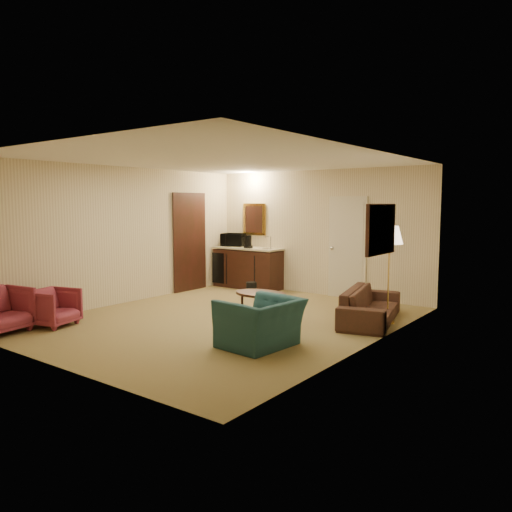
{
  "coord_description": "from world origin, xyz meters",
  "views": [
    {
      "loc": [
        5.2,
        -6.15,
        1.9
      ],
      "look_at": [
        0.24,
        0.5,
        1.03
      ],
      "focal_mm": 35.0,
      "sensor_mm": 36.0,
      "label": 1
    }
  ],
  "objects_px": {
    "coffee_maker": "(248,242)",
    "waste_bin": "(251,289)",
    "wetbar_cabinet": "(248,268)",
    "coffee_table": "(261,308)",
    "rose_chair_far": "(0,308)",
    "microwave": "(234,238)",
    "rose_chair_near": "(53,306)",
    "sofa": "(371,300)",
    "floor_lamp": "(389,275)",
    "teal_armchair": "(260,315)"
  },
  "relations": [
    {
      "from": "rose_chair_far",
      "to": "waste_bin",
      "type": "xyz_separation_m",
      "value": [
        1.15,
        4.62,
        -0.23
      ]
    },
    {
      "from": "rose_chair_near",
      "to": "rose_chair_far",
      "type": "relative_size",
      "value": 0.87
    },
    {
      "from": "rose_chair_near",
      "to": "waste_bin",
      "type": "relative_size",
      "value": 2.31
    },
    {
      "from": "wetbar_cabinet",
      "to": "microwave",
      "type": "xyz_separation_m",
      "value": [
        -0.46,
        0.06,
        0.64
      ]
    },
    {
      "from": "rose_chair_far",
      "to": "waste_bin",
      "type": "height_order",
      "value": "rose_chair_far"
    },
    {
      "from": "coffee_maker",
      "to": "sofa",
      "type": "bearing_deg",
      "value": -39.09
    },
    {
      "from": "coffee_table",
      "to": "floor_lamp",
      "type": "bearing_deg",
      "value": 38.21
    },
    {
      "from": "rose_chair_far",
      "to": "microwave",
      "type": "bearing_deg",
      "value": -9.42
    },
    {
      "from": "wetbar_cabinet",
      "to": "waste_bin",
      "type": "xyz_separation_m",
      "value": [
        0.65,
        -0.72,
        -0.32
      ]
    },
    {
      "from": "teal_armchair",
      "to": "rose_chair_far",
      "type": "height_order",
      "value": "teal_armchair"
    },
    {
      "from": "sofa",
      "to": "rose_chair_near",
      "type": "xyz_separation_m",
      "value": [
        -3.85,
        -3.22,
        -0.04
      ]
    },
    {
      "from": "wetbar_cabinet",
      "to": "coffee_table",
      "type": "relative_size",
      "value": 1.86
    },
    {
      "from": "sofa",
      "to": "rose_chair_near",
      "type": "bearing_deg",
      "value": 115.78
    },
    {
      "from": "teal_armchair",
      "to": "floor_lamp",
      "type": "height_order",
      "value": "floor_lamp"
    },
    {
      "from": "rose_chair_far",
      "to": "microwave",
      "type": "distance_m",
      "value": 5.45
    },
    {
      "from": "sofa",
      "to": "waste_bin",
      "type": "xyz_separation_m",
      "value": [
        -2.95,
        0.7,
        -0.22
      ]
    },
    {
      "from": "coffee_table",
      "to": "sofa",
      "type": "bearing_deg",
      "value": 40.66
    },
    {
      "from": "floor_lamp",
      "to": "waste_bin",
      "type": "height_order",
      "value": "floor_lamp"
    },
    {
      "from": "sofa",
      "to": "rose_chair_near",
      "type": "height_order",
      "value": "sofa"
    },
    {
      "from": "teal_armchair",
      "to": "waste_bin",
      "type": "xyz_separation_m",
      "value": [
        -2.36,
        2.9,
        -0.29
      ]
    },
    {
      "from": "rose_chair_near",
      "to": "waste_bin",
      "type": "xyz_separation_m",
      "value": [
        0.9,
        3.92,
        -0.18
      ]
    },
    {
      "from": "coffee_maker",
      "to": "waste_bin",
      "type": "bearing_deg",
      "value": -66.57
    },
    {
      "from": "wetbar_cabinet",
      "to": "floor_lamp",
      "type": "distance_m",
      "value": 4.08
    },
    {
      "from": "teal_armchair",
      "to": "waste_bin",
      "type": "relative_size",
      "value": 3.55
    },
    {
      "from": "rose_chair_near",
      "to": "coffee_maker",
      "type": "relative_size",
      "value": 2.29
    },
    {
      "from": "coffee_table",
      "to": "microwave",
      "type": "xyz_separation_m",
      "value": [
        -2.71,
        2.64,
        0.85
      ]
    },
    {
      "from": "waste_bin",
      "to": "rose_chair_far",
      "type": "bearing_deg",
      "value": -103.98
    },
    {
      "from": "rose_chair_near",
      "to": "rose_chair_far",
      "type": "bearing_deg",
      "value": 145.04
    },
    {
      "from": "teal_armchair",
      "to": "coffee_table",
      "type": "bearing_deg",
      "value": -138.71
    },
    {
      "from": "teal_armchair",
      "to": "microwave",
      "type": "height_order",
      "value": "microwave"
    },
    {
      "from": "teal_armchair",
      "to": "rose_chair_near",
      "type": "xyz_separation_m",
      "value": [
        -3.26,
        -1.02,
        -0.11
      ]
    },
    {
      "from": "rose_chair_near",
      "to": "teal_armchair",
      "type": "bearing_deg",
      "value": -88.12
    },
    {
      "from": "waste_bin",
      "to": "coffee_maker",
      "type": "xyz_separation_m",
      "value": [
        -0.55,
        0.61,
        0.92
      ]
    },
    {
      "from": "rose_chair_near",
      "to": "coffee_table",
      "type": "bearing_deg",
      "value": -66.0
    },
    {
      "from": "teal_armchair",
      "to": "sofa",
      "type": "bearing_deg",
      "value": 170.16
    },
    {
      "from": "microwave",
      "to": "rose_chair_near",
      "type": "bearing_deg",
      "value": -102.53
    },
    {
      "from": "wetbar_cabinet",
      "to": "teal_armchair",
      "type": "bearing_deg",
      "value": -50.28
    },
    {
      "from": "sofa",
      "to": "waste_bin",
      "type": "height_order",
      "value": "sofa"
    },
    {
      "from": "rose_chair_near",
      "to": "sofa",
      "type": "bearing_deg",
      "value": -65.56
    },
    {
      "from": "sofa",
      "to": "coffee_maker",
      "type": "height_order",
      "value": "coffee_maker"
    },
    {
      "from": "wetbar_cabinet",
      "to": "sofa",
      "type": "height_order",
      "value": "wetbar_cabinet"
    },
    {
      "from": "rose_chair_near",
      "to": "waste_bin",
      "type": "height_order",
      "value": "rose_chair_near"
    },
    {
      "from": "microwave",
      "to": "teal_armchair",
      "type": "bearing_deg",
      "value": -61.8
    },
    {
      "from": "wetbar_cabinet",
      "to": "rose_chair_far",
      "type": "distance_m",
      "value": 5.36
    },
    {
      "from": "sofa",
      "to": "teal_armchair",
      "type": "xyz_separation_m",
      "value": [
        -0.59,
        -2.2,
        0.07
      ]
    },
    {
      "from": "rose_chair_near",
      "to": "coffee_table",
      "type": "distance_m",
      "value": 3.24
    },
    {
      "from": "sofa",
      "to": "rose_chair_far",
      "type": "height_order",
      "value": "rose_chair_far"
    },
    {
      "from": "coffee_table",
      "to": "floor_lamp",
      "type": "relative_size",
      "value": 0.56
    },
    {
      "from": "teal_armchair",
      "to": "rose_chair_near",
      "type": "height_order",
      "value": "teal_armchair"
    },
    {
      "from": "rose_chair_near",
      "to": "coffee_maker",
      "type": "xyz_separation_m",
      "value": [
        0.35,
        4.52,
        0.74
      ]
    }
  ]
}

